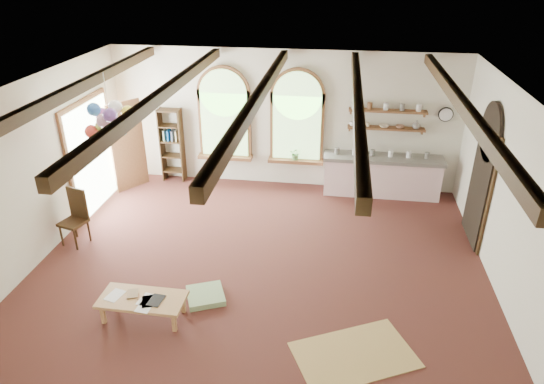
% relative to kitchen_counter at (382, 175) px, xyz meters
% --- Properties ---
extents(floor, '(8.00, 8.00, 0.00)m').
position_rel_kitchen_counter_xyz_m(floor, '(-2.30, -3.20, -0.48)').
color(floor, '#4D241F').
rests_on(floor, ground).
extents(ceiling_beams, '(6.20, 6.80, 0.18)m').
position_rel_kitchen_counter_xyz_m(ceiling_beams, '(-2.30, -3.20, 2.62)').
color(ceiling_beams, '#382611').
rests_on(ceiling_beams, ceiling).
extents(window_left, '(1.30, 0.28, 2.20)m').
position_rel_kitchen_counter_xyz_m(window_left, '(-3.70, 0.23, 1.16)').
color(window_left, brown).
rests_on(window_left, floor).
extents(window_right, '(1.30, 0.28, 2.20)m').
position_rel_kitchen_counter_xyz_m(window_right, '(-2.00, 0.23, 1.16)').
color(window_right, brown).
rests_on(window_right, floor).
extents(left_doorway, '(0.10, 1.90, 2.50)m').
position_rel_kitchen_counter_xyz_m(left_doorway, '(-6.25, -1.40, 0.67)').
color(left_doorway, brown).
rests_on(left_doorway, floor).
extents(right_doorway, '(0.10, 1.30, 2.40)m').
position_rel_kitchen_counter_xyz_m(right_doorway, '(1.65, -1.70, 0.62)').
color(right_doorway, black).
rests_on(right_doorway, floor).
extents(kitchen_counter, '(2.68, 0.62, 0.94)m').
position_rel_kitchen_counter_xyz_m(kitchen_counter, '(0.00, 0.00, 0.00)').
color(kitchen_counter, white).
rests_on(kitchen_counter, floor).
extents(wall_shelf_lower, '(1.70, 0.24, 0.04)m').
position_rel_kitchen_counter_xyz_m(wall_shelf_lower, '(0.00, 0.18, 1.07)').
color(wall_shelf_lower, brown).
rests_on(wall_shelf_lower, wall_back).
extents(wall_shelf_upper, '(1.70, 0.24, 0.04)m').
position_rel_kitchen_counter_xyz_m(wall_shelf_upper, '(0.00, 0.18, 1.47)').
color(wall_shelf_upper, brown).
rests_on(wall_shelf_upper, wall_back).
extents(wall_clock, '(0.32, 0.04, 0.32)m').
position_rel_kitchen_counter_xyz_m(wall_clock, '(1.25, 0.25, 1.42)').
color(wall_clock, black).
rests_on(wall_clock, wall_back).
extents(bookshelf, '(0.53, 0.32, 1.80)m').
position_rel_kitchen_counter_xyz_m(bookshelf, '(-5.00, 0.12, 0.42)').
color(bookshelf, '#382611').
rests_on(bookshelf, floor).
extents(coffee_table, '(1.31, 0.62, 0.37)m').
position_rel_kitchen_counter_xyz_m(coffee_table, '(-3.85, -4.86, -0.15)').
color(coffee_table, tan).
rests_on(coffee_table, floor).
extents(side_chair, '(0.54, 0.54, 1.10)m').
position_rel_kitchen_counter_xyz_m(side_chair, '(-5.94, -2.98, -0.16)').
color(side_chair, '#382611').
rests_on(side_chair, floor).
extents(floor_mat, '(1.92, 1.63, 0.02)m').
position_rel_kitchen_counter_xyz_m(floor_mat, '(-0.64, -5.20, -0.47)').
color(floor_mat, tan).
rests_on(floor_mat, floor).
extents(floor_cushion, '(0.76, 0.76, 0.10)m').
position_rel_kitchen_counter_xyz_m(floor_cushion, '(-3.03, -4.27, -0.43)').
color(floor_cushion, '#809F6D').
rests_on(floor_cushion, floor).
extents(water_jug_a, '(0.29, 0.29, 0.56)m').
position_rel_kitchen_counter_xyz_m(water_jug_a, '(0.80, -0.00, -0.23)').
color(water_jug_a, '#5189AF').
rests_on(water_jug_a, floor).
extents(water_jug_b, '(0.32, 0.32, 0.61)m').
position_rel_kitchen_counter_xyz_m(water_jug_b, '(1.00, 0.00, -0.21)').
color(water_jug_b, '#5189AF').
rests_on(water_jug_b, floor).
extents(balloon_cluster, '(0.79, 0.83, 1.16)m').
position_rel_kitchen_counter_xyz_m(balloon_cluster, '(-5.19, -2.40, 1.86)').
color(balloon_cluster, silver).
rests_on(balloon_cluster, floor).
extents(table_book, '(0.23, 0.28, 0.02)m').
position_rel_kitchen_counter_xyz_m(table_book, '(-4.10, -4.81, -0.09)').
color(table_book, olive).
rests_on(table_book, coffee_table).
extents(tablet, '(0.22, 0.30, 0.01)m').
position_rel_kitchen_counter_xyz_m(tablet, '(-3.62, -4.89, -0.10)').
color(tablet, black).
rests_on(tablet, coffee_table).
extents(potted_plant_left, '(0.27, 0.23, 0.30)m').
position_rel_kitchen_counter_xyz_m(potted_plant_left, '(-3.70, 0.12, 0.37)').
color(potted_plant_left, '#598C4C').
rests_on(potted_plant_left, window_left).
extents(potted_plant_right, '(0.27, 0.23, 0.30)m').
position_rel_kitchen_counter_xyz_m(potted_plant_right, '(-2.00, 0.12, 0.37)').
color(potted_plant_right, '#598C4C').
rests_on(potted_plant_right, window_right).
extents(shelf_cup_a, '(0.12, 0.10, 0.10)m').
position_rel_kitchen_counter_xyz_m(shelf_cup_a, '(-0.75, 0.18, 1.14)').
color(shelf_cup_a, white).
rests_on(shelf_cup_a, wall_shelf_lower).
extents(shelf_cup_b, '(0.10, 0.10, 0.09)m').
position_rel_kitchen_counter_xyz_m(shelf_cup_b, '(-0.40, 0.18, 1.14)').
color(shelf_cup_b, beige).
rests_on(shelf_cup_b, wall_shelf_lower).
extents(shelf_bowl_a, '(0.22, 0.22, 0.05)m').
position_rel_kitchen_counter_xyz_m(shelf_bowl_a, '(-0.05, 0.18, 1.12)').
color(shelf_bowl_a, beige).
rests_on(shelf_bowl_a, wall_shelf_lower).
extents(shelf_bowl_b, '(0.20, 0.20, 0.06)m').
position_rel_kitchen_counter_xyz_m(shelf_bowl_b, '(0.30, 0.18, 1.12)').
color(shelf_bowl_b, '#8C664C').
rests_on(shelf_bowl_b, wall_shelf_lower).
extents(shelf_vase, '(0.18, 0.18, 0.19)m').
position_rel_kitchen_counter_xyz_m(shelf_vase, '(0.65, 0.18, 1.19)').
color(shelf_vase, slate).
rests_on(shelf_vase, wall_shelf_lower).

